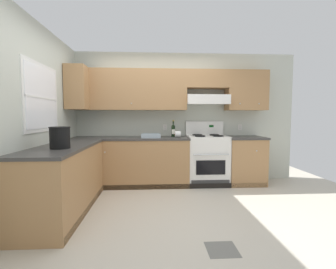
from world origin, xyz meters
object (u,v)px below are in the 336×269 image
wine_bottle (173,130)px  bowl (151,136)px  bucket (60,137)px  stove (207,159)px  paper_towel_roll (178,134)px

wine_bottle → bowl: size_ratio=0.91×
wine_bottle → bowl: bearing=-155.3°
bucket → stove: bearing=35.7°
wine_bottle → paper_towel_roll: size_ratio=2.78×
wine_bottle → bowl: 0.48m
stove → paper_towel_roll: size_ratio=10.40×
bucket → bowl: bearing=53.0°
stove → paper_towel_roll: stove is taller
wine_bottle → bucket: wine_bottle is taller
bowl → stove: bearing=5.7°
bucket → paper_towel_roll: bucket is taller
wine_bottle → bowl: wine_bottle is taller
stove → paper_towel_roll: 0.76m
wine_bottle → bucket: size_ratio=1.21×
stove → bucket: size_ratio=4.52×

